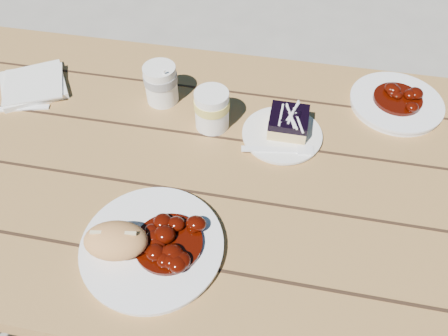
% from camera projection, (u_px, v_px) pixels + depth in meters
% --- Properties ---
extents(ground, '(60.00, 60.00, 0.00)m').
position_uv_depth(ground, '(246.00, 311.00, 1.49)').
color(ground, gray).
rests_on(ground, ground).
extents(picnic_table, '(2.00, 1.55, 0.75)m').
position_uv_depth(picnic_table, '(256.00, 214.00, 1.04)').
color(picnic_table, brown).
rests_on(picnic_table, ground).
extents(main_plate, '(0.25, 0.25, 0.02)m').
position_uv_depth(main_plate, '(152.00, 247.00, 0.79)').
color(main_plate, white).
rests_on(main_plate, picnic_table).
extents(goulash_stew, '(0.12, 0.12, 0.04)m').
position_uv_depth(goulash_stew, '(168.00, 239.00, 0.77)').
color(goulash_stew, '#3B0902').
rests_on(goulash_stew, main_plate).
extents(bread_roll, '(0.12, 0.09, 0.06)m').
position_uv_depth(bread_roll, '(116.00, 241.00, 0.76)').
color(bread_roll, tan).
rests_on(bread_roll, main_plate).
extents(dessert_plate, '(0.17, 0.17, 0.01)m').
position_uv_depth(dessert_plate, '(282.00, 135.00, 0.98)').
color(dessert_plate, white).
rests_on(dessert_plate, picnic_table).
extents(blueberry_cake, '(0.08, 0.08, 0.05)m').
position_uv_depth(blueberry_cake, '(288.00, 122.00, 0.96)').
color(blueberry_cake, '#E6C57D').
rests_on(blueberry_cake, dessert_plate).
extents(fork_dessert, '(0.16, 0.05, 0.00)m').
position_uv_depth(fork_dessert, '(270.00, 149.00, 0.94)').
color(fork_dessert, white).
rests_on(fork_dessert, dessert_plate).
extents(coffee_cup, '(0.08, 0.08, 0.09)m').
position_uv_depth(coffee_cup, '(161.00, 84.00, 1.03)').
color(coffee_cup, white).
rests_on(coffee_cup, picnic_table).
extents(napkin_stack, '(0.21, 0.21, 0.01)m').
position_uv_depth(napkin_stack, '(34.00, 85.00, 1.09)').
color(napkin_stack, white).
rests_on(napkin_stack, picnic_table).
extents(fork_table, '(0.16, 0.07, 0.00)m').
position_uv_depth(fork_table, '(22.00, 108.00, 1.04)').
color(fork_table, white).
rests_on(fork_table, picnic_table).
extents(second_plate, '(0.21, 0.21, 0.02)m').
position_uv_depth(second_plate, '(396.00, 103.00, 1.04)').
color(second_plate, white).
rests_on(second_plate, picnic_table).
extents(second_stew, '(0.11, 0.11, 0.04)m').
position_uv_depth(second_stew, '(400.00, 94.00, 1.02)').
color(second_stew, '#3B0902').
rests_on(second_stew, second_plate).
extents(second_cup, '(0.08, 0.08, 0.09)m').
position_uv_depth(second_cup, '(212.00, 110.00, 0.97)').
color(second_cup, white).
rests_on(second_cup, picnic_table).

